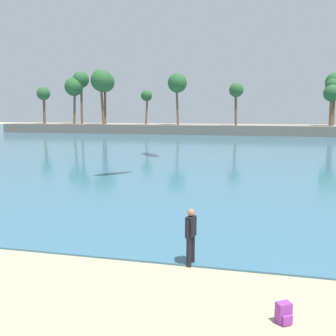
{
  "coord_description": "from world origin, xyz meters",
  "views": [
    {
      "loc": [
        3.52,
        -0.25,
        4.36
      ],
      "look_at": [
        0.29,
        13.79,
        2.16
      ],
      "focal_mm": 39.81,
      "sensor_mm": 36.0,
      "label": 1
    }
  ],
  "objects": [
    {
      "name": "person_at_waterline",
      "position": [
        1.88,
        9.74,
        0.89
      ],
      "size": [
        0.28,
        0.53,
        1.67
      ],
      "color": "black",
      "rests_on": "ground"
    },
    {
      "name": "backpack_spare",
      "position": [
        4.25,
        7.28,
        0.21
      ],
      "size": [
        0.36,
        0.37,
        0.44
      ],
      "color": "purple",
      "rests_on": "ground"
    },
    {
      "name": "sea",
      "position": [
        0.0,
        59.76,
        0.03
      ],
      "size": [
        220.0,
        100.31,
        0.06
      ],
      "primitive_type": "cube",
      "color": "#386B84",
      "rests_on": "ground"
    },
    {
      "name": "palm_headland",
      "position": [
        -3.2,
        69.75,
        3.59
      ],
      "size": [
        93.33,
        6.91,
        12.91
      ],
      "color": "slate",
      "rests_on": "ground"
    }
  ]
}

